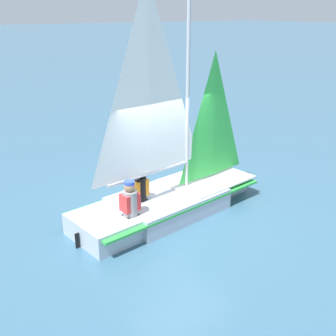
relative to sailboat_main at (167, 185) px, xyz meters
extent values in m
plane|color=#38607A|center=(0.00, -0.03, -0.65)|extent=(260.00, 260.00, 0.00)
cube|color=#B2BCCC|center=(0.00, -0.03, -0.42)|extent=(1.85, 2.61, 0.45)
cube|color=#B2BCCC|center=(0.22, -1.74, -0.42)|extent=(0.98, 1.12, 0.45)
cube|color=#B2BCCC|center=(-0.22, 1.68, -0.42)|extent=(1.44, 1.18, 0.45)
cube|color=green|center=(0.00, -0.03, -0.28)|extent=(2.11, 4.50, 0.05)
cube|color=silver|center=(0.16, -1.24, -0.18)|extent=(1.67, 2.16, 0.04)
cylinder|color=#B7B7BC|center=(0.07, -0.58, 2.08)|extent=(0.08, 0.08, 4.57)
cylinder|color=#B7B7BC|center=(-0.06, 0.47, 0.41)|extent=(0.34, 2.10, 0.07)
pyramid|color=white|center=(-0.06, 0.47, 2.34)|extent=(0.31, 2.00, 3.80)
pyramid|color=green|center=(0.18, -1.40, 1.34)|extent=(0.24, 1.49, 2.88)
cube|color=black|center=(-0.29, 2.24, -0.49)|extent=(0.04, 0.08, 0.31)
cube|color=black|center=(0.08, 0.65, -0.42)|extent=(0.27, 0.31, 0.45)
cylinder|color=black|center=(0.08, 0.65, 0.06)|extent=(0.34, 0.34, 0.50)
cube|color=orange|center=(0.08, 0.65, 0.08)|extent=(0.30, 0.37, 0.35)
sphere|color=brown|center=(0.08, 0.65, 0.41)|extent=(0.22, 0.22, 0.22)
cube|color=black|center=(-0.43, 1.16, -0.42)|extent=(0.27, 0.31, 0.45)
cylinder|color=gray|center=(-0.43, 1.16, 0.06)|extent=(0.34, 0.34, 0.50)
cube|color=red|center=(-0.43, 1.16, 0.08)|extent=(0.30, 0.37, 0.35)
sphere|color=#A87A56|center=(-0.43, 1.16, 0.41)|extent=(0.22, 0.22, 0.22)
cylinder|color=blue|center=(-0.43, 1.16, 0.49)|extent=(0.23, 0.23, 0.06)
camera|label=1|loc=(-6.98, 4.74, 3.59)|focal=45.00mm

